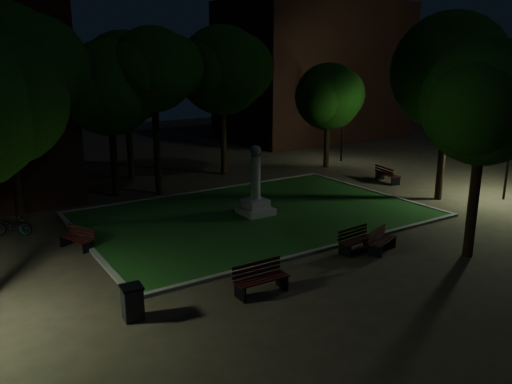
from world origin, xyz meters
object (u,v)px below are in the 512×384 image
trash_bin (132,302)px  bicycle (12,225)px  bench_near_right (381,241)px  bench_right_side (387,175)px  monument (256,195)px  bench_west_near (260,279)px  bench_near_left (356,240)px  bench_left_side (78,239)px

trash_bin → bicycle: size_ratio=0.62×
bench_near_right → bicycle: size_ratio=1.01×
bench_right_side → bicycle: bearing=96.3°
monument → bench_west_near: bearing=-121.9°
monument → trash_bin: monument is taller
bench_near_right → trash_bin: size_ratio=1.63×
bench_west_near → bench_right_side: bench_right_side is taller
monument → bench_west_near: monument is taller
bench_near_right → bench_right_side: bench_right_side is taller
bench_right_side → trash_bin: (-17.99, -7.41, 0.05)m
monument → bench_right_side: bearing=7.1°
monument → bench_right_side: monument is taller
bench_west_near → bench_near_right: bearing=5.4°
trash_bin → bench_west_near: bearing=-8.6°
monument → bench_near_right: size_ratio=1.99×
bench_near_left → bench_near_right: (0.78, -0.51, -0.02)m
trash_bin → bicycle: bearing=100.7°
bench_west_near → bench_right_side: 16.26m
bench_right_side → bench_near_left: bearing=139.0°
bench_left_side → bicycle: 3.51m
bench_right_side → trash_bin: trash_bin is taller
bench_near_right → bench_right_side: bearing=21.4°
bench_left_side → trash_bin: size_ratio=1.58×
bench_near_left → bench_near_right: bearing=-38.6°
bench_near_left → bench_right_side: 11.58m
bench_near_right → bicycle: 14.72m
bench_west_near → bench_right_side: (14.17, 7.99, 0.00)m
bicycle → bench_west_near: bearing=-118.0°
bench_right_side → bicycle: (-19.76, 1.90, -0.03)m
bench_left_side → bicycle: bicycle is taller
bench_near_left → bench_near_right: size_ratio=1.02×
bench_right_side → monument: bearing=108.8°
bench_right_side → trash_bin: bearing=124.1°
bench_near_left → bench_right_side: (9.22, 7.01, 0.04)m
bench_near_right → bench_near_left: bearing=126.4°
bench_west_near → trash_bin: trash_bin is taller
monument → bicycle: monument is taller
monument → bench_left_side: monument is taller
bench_near_right → bicycle: bearing=119.9°
monument → bench_left_side: bearing=178.8°
bench_near_left → bicycle: bench_near_left is taller
bench_near_right → bench_left_side: (-9.45, 6.45, -0.01)m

